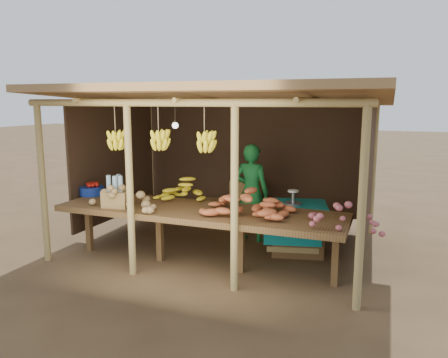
% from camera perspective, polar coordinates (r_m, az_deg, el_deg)
% --- Properties ---
extents(ground, '(60.00, 60.00, 0.00)m').
position_cam_1_polar(ground, '(6.91, 0.00, -8.61)').
color(ground, brown).
rests_on(ground, ground).
extents(stall_structure, '(4.70, 3.50, 2.43)m').
position_cam_1_polar(stall_structure, '(6.62, 0.00, 7.63)').
color(stall_structure, tan).
rests_on(stall_structure, ground).
extents(counter, '(3.90, 1.05, 0.80)m').
position_cam_1_polar(counter, '(5.85, -3.32, -4.52)').
color(counter, brown).
rests_on(counter, ground).
extents(potato_heap, '(1.10, 0.73, 0.37)m').
position_cam_1_polar(potato_heap, '(6.06, -12.99, -1.89)').
color(potato_heap, '#9C7E50').
rests_on(potato_heap, counter).
extents(sweet_potato_heap, '(1.12, 0.70, 0.36)m').
position_cam_1_polar(sweet_potato_heap, '(5.50, 2.96, -2.88)').
color(sweet_potato_heap, '#BD5A30').
rests_on(sweet_potato_heap, counter).
extents(onion_heap, '(0.96, 0.78, 0.36)m').
position_cam_1_polar(onion_heap, '(5.15, 15.49, -4.17)').
color(onion_heap, '#AE545C').
rests_on(onion_heap, counter).
extents(banana_pile, '(0.79, 0.65, 0.35)m').
position_cam_1_polar(banana_pile, '(6.38, -5.68, -1.15)').
color(banana_pile, yellow).
rests_on(banana_pile, counter).
extents(tomato_basin, '(0.37, 0.37, 0.19)m').
position_cam_1_polar(tomato_basin, '(6.99, -16.86, -1.35)').
color(tomato_basin, navy).
rests_on(tomato_basin, counter).
extents(bottle_box, '(0.39, 0.33, 0.44)m').
position_cam_1_polar(bottle_box, '(6.10, -13.82, -1.99)').
color(bottle_box, olive).
rests_on(bottle_box, counter).
extents(vendor, '(0.61, 0.43, 1.57)m').
position_cam_1_polar(vendor, '(6.98, 3.60, -1.77)').
color(vendor, '#176A2D').
rests_on(vendor, ground).
extents(tarp_crate, '(0.95, 0.87, 0.97)m').
position_cam_1_polar(tarp_crate, '(6.56, 9.56, -6.12)').
color(tarp_crate, brown).
rests_on(tarp_crate, ground).
extents(carton_stack, '(1.10, 0.45, 0.81)m').
position_cam_1_polar(carton_stack, '(7.97, 1.61, -3.41)').
color(carton_stack, olive).
rests_on(carton_stack, ground).
extents(burlap_sacks, '(0.79, 0.42, 0.56)m').
position_cam_1_polar(burlap_sacks, '(8.43, -8.58, -3.55)').
color(burlap_sacks, '#422E1E').
rests_on(burlap_sacks, ground).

